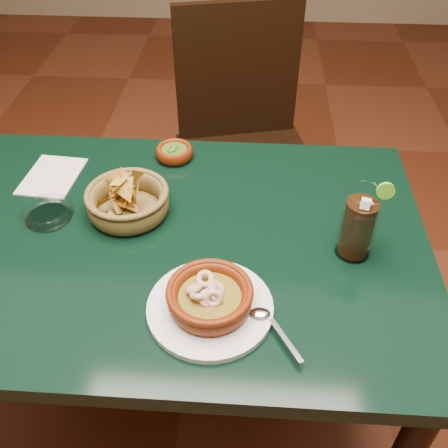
# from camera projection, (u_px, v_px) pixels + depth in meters

# --- Properties ---
(ground) EXTENTS (7.00, 7.00, 0.00)m
(ground) POSITION_uv_depth(u_px,v_px,m) (182.00, 402.00, 1.63)
(ground) COLOR #471C0C
(ground) RESTS_ON ground
(dining_table) EXTENTS (1.20, 0.80, 0.75)m
(dining_table) POSITION_uv_depth(u_px,v_px,m) (167.00, 265.00, 1.20)
(dining_table) COLOR black
(dining_table) RESTS_ON ground
(dining_chair) EXTENTS (0.56, 0.56, 1.00)m
(dining_chair) POSITION_uv_depth(u_px,v_px,m) (244.00, 143.00, 1.79)
(dining_chair) COLOR black
(dining_chair) RESTS_ON ground
(shrimp_plate) EXTENTS (0.30, 0.25, 0.07)m
(shrimp_plate) POSITION_uv_depth(u_px,v_px,m) (210.00, 300.00, 0.95)
(shrimp_plate) COLOR silver
(shrimp_plate) RESTS_ON dining_table
(chip_basket) EXTENTS (0.23, 0.23, 0.14)m
(chip_basket) POSITION_uv_depth(u_px,v_px,m) (128.00, 201.00, 1.17)
(chip_basket) COLOR brown
(chip_basket) RESTS_ON dining_table
(guacamole_ramekin) EXTENTS (0.12, 0.12, 0.04)m
(guacamole_ramekin) POSITION_uv_depth(u_px,v_px,m) (174.00, 152.00, 1.35)
(guacamole_ramekin) COLOR #541804
(guacamole_ramekin) RESTS_ON dining_table
(cola_drink) EXTENTS (0.17, 0.17, 0.19)m
(cola_drink) POSITION_uv_depth(u_px,v_px,m) (359.00, 224.00, 1.04)
(cola_drink) COLOR white
(cola_drink) RESTS_ON dining_table
(glass_ashtray) EXTENTS (0.13, 0.13, 0.03)m
(glass_ashtray) POSITION_uv_depth(u_px,v_px,m) (48.00, 213.00, 1.17)
(glass_ashtray) COLOR white
(glass_ashtray) RESTS_ON dining_table
(paper_menu) EXTENTS (0.15, 0.19, 0.00)m
(paper_menu) POSITION_uv_depth(u_px,v_px,m) (52.00, 176.00, 1.30)
(paper_menu) COLOR beige
(paper_menu) RESTS_ON dining_table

